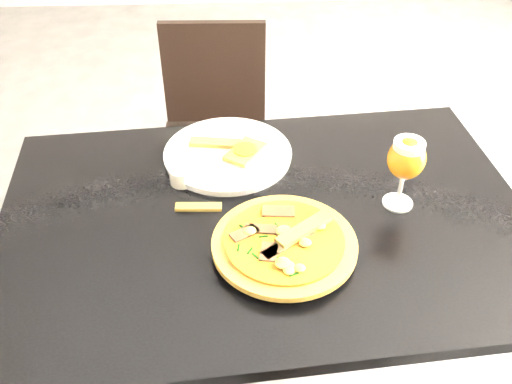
{
  "coord_description": "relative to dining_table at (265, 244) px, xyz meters",
  "views": [
    {
      "loc": [
        -0.34,
        -1.21,
        1.61
      ],
      "look_at": [
        -0.29,
        -0.26,
        0.83
      ],
      "focal_mm": 40.0,
      "sensor_mm": 36.0,
      "label": 1
    }
  ],
  "objects": [
    {
      "name": "chair_far",
      "position": [
        -0.13,
        0.78,
        -0.2
      ],
      "size": [
        0.4,
        0.4,
        0.84
      ],
      "rotation": [
        0.0,
        0.0,
        -0.03
      ],
      "color": "black",
      "rests_on": "ground"
    },
    {
      "name": "dining_table",
      "position": [
        0.0,
        0.0,
        0.0
      ],
      "size": [
        1.26,
        0.89,
        0.75
      ],
      "rotation": [
        0.0,
        0.0,
        0.08
      ],
      "color": "black",
      "rests_on": "ground"
    },
    {
      "name": "loose_crust",
      "position": [
        -0.15,
        0.03,
        0.09
      ],
      "size": [
        0.11,
        0.03,
        0.01
      ],
      "primitive_type": "cube",
      "rotation": [
        0.0,
        0.0,
        -0.05
      ],
      "color": "olive",
      "rests_on": "dining_table"
    },
    {
      "name": "crust_scraps",
      "position": [
        -0.06,
        0.23,
        0.11
      ],
      "size": [
        0.2,
        0.13,
        0.02
      ],
      "rotation": [
        0.0,
        0.0,
        0.3
      ],
      "color": "olive",
      "rests_on": "plate_second"
    },
    {
      "name": "pizza",
      "position": [
        0.03,
        -0.11,
        0.12
      ],
      "size": [
        0.31,
        0.31,
        0.03
      ],
      "rotation": [
        0.0,
        0.0,
        0.34
      ],
      "color": "olive",
      "rests_on": "plate_main"
    },
    {
      "name": "plate_second",
      "position": [
        -0.08,
        0.23,
        0.1
      ],
      "size": [
        0.43,
        0.43,
        0.02
      ],
      "primitive_type": "cylinder",
      "rotation": [
        0.0,
        0.0,
        0.43
      ],
      "color": "white",
      "rests_on": "dining_table"
    },
    {
      "name": "beer_glass",
      "position": [
        0.31,
        0.03,
        0.22
      ],
      "size": [
        0.08,
        0.08,
        0.18
      ],
      "color": "silver",
      "rests_on": "dining_table"
    },
    {
      "name": "ground",
      "position": [
        0.27,
        0.24,
        -0.66
      ],
      "size": [
        6.0,
        6.0,
        0.0
      ],
      "primitive_type": "plane",
      "color": "#4F5052",
      "rests_on": "ground"
    },
    {
      "name": "plate_main",
      "position": [
        0.03,
        -0.1,
        0.1
      ],
      "size": [
        0.37,
        0.37,
        0.01
      ],
      "primitive_type": "cylinder",
      "rotation": [
        0.0,
        0.0,
        0.46
      ],
      "color": "white",
      "rests_on": "dining_table"
    },
    {
      "name": "sauce_cup",
      "position": [
        -0.19,
        0.13,
        0.11
      ],
      "size": [
        0.06,
        0.06,
        0.04
      ],
      "color": "silver",
      "rests_on": "dining_table"
    }
  ]
}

